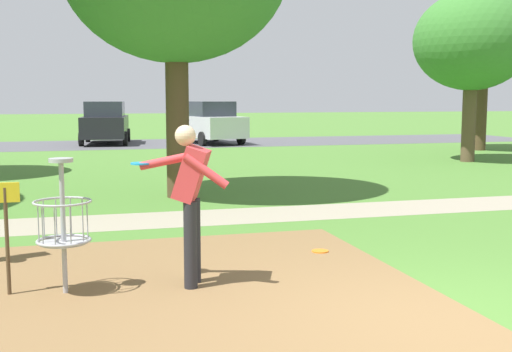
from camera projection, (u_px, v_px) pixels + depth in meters
The scene contains 11 objects.
ground_plane at pixel (460, 325), 5.68m from camera, with size 160.00×160.00×0.00m, color #47752D.
dirt_tee_pad at pixel (198, 292), 6.62m from camera, with size 4.78×5.34×0.01m, color brown.
disc_golf_basket at pixel (57, 221), 6.50m from camera, with size 0.98×0.58×1.39m.
player_foreground_watching at pixel (190, 194), 6.76m from camera, with size 0.95×0.80×1.71m.
frisbee_mid_grass at pixel (320, 251), 8.36m from camera, with size 0.22×0.22×0.02m, color orange.
tree_near_left at pixel (472, 42), 19.83m from camera, with size 3.58×3.58×5.26m.
tree_far_left at pixel (484, 32), 24.17m from camera, with size 4.20×4.20×6.24m.
parking_lot_strip at pixel (155, 144), 28.24m from camera, with size 36.00×6.00×0.01m, color #4C4C51.
parked_car_leftmost at pixel (105, 123), 28.06m from camera, with size 2.34×4.38×1.84m.
parked_car_center_left at pixel (209, 122), 28.27m from camera, with size 2.68×4.49×1.84m.
gravel_path at pixel (273, 214), 11.09m from camera, with size 40.00×1.44×0.00m, color gray.
Camera 1 is at (-3.19, -4.81, 1.99)m, focal length 45.20 mm.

